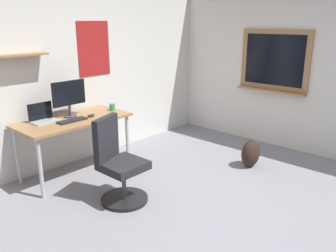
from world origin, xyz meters
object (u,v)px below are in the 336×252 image
object	(u,v)px
keyboard	(72,120)
coffee_mug	(112,107)
desk	(74,124)
monitor_primary	(69,96)
laptop	(43,117)
computer_mouse	(91,115)
backpack	(251,153)
office_chair	(118,166)

from	to	relation	value
keyboard	coffee_mug	size ratio (longest dim) A/B	4.02
desk	monitor_primary	world-z (taller)	monitor_primary
laptop	monitor_primary	bearing A→B (deg)	-7.86
computer_mouse	backpack	size ratio (longest dim) A/B	0.28
office_chair	laptop	xyz separation A→B (m)	(-0.23, 1.11, 0.39)
backpack	office_chair	bearing A→B (deg)	161.25
office_chair	laptop	distance (m)	1.20
keyboard	coffee_mug	xyz separation A→B (m)	(0.67, 0.05, 0.04)
desk	office_chair	world-z (taller)	office_chair
office_chair	computer_mouse	xyz separation A→B (m)	(0.30, 0.87, 0.35)
keyboard	coffee_mug	bearing A→B (deg)	4.28
monitor_primary	coffee_mug	bearing A→B (deg)	-14.43
keyboard	backpack	xyz separation A→B (m)	(1.79, -1.48, -0.57)
keyboard	desk	bearing A→B (deg)	50.54
laptop	backpack	size ratio (longest dim) A/B	0.82
desk	backpack	distance (m)	2.38
monitor_primary	backpack	distance (m)	2.52
keyboard	office_chair	bearing A→B (deg)	-91.17
desk	office_chair	size ratio (longest dim) A/B	1.47
office_chair	backpack	world-z (taller)	office_chair
computer_mouse	keyboard	bearing A→B (deg)	180.00
computer_mouse	desk	bearing A→B (deg)	158.02
monitor_primary	office_chair	bearing A→B (deg)	-96.58
laptop	coffee_mug	distance (m)	0.93
monitor_primary	coffee_mug	distance (m)	0.62
laptop	computer_mouse	world-z (taller)	laptop
desk	coffee_mug	xyz separation A→B (m)	(0.60, -0.03, 0.12)
laptop	keyboard	distance (m)	0.35
office_chair	laptop	size ratio (longest dim) A/B	3.06
monitor_primary	keyboard	xyz separation A→B (m)	(-0.10, -0.19, -0.26)
monitor_primary	computer_mouse	xyz separation A→B (m)	(0.18, -0.19, -0.25)
coffee_mug	backpack	distance (m)	1.99
keyboard	computer_mouse	xyz separation A→B (m)	(0.28, -0.00, 0.01)
desk	computer_mouse	world-z (taller)	computer_mouse
desk	monitor_primary	size ratio (longest dim) A/B	3.01
desk	backpack	xyz separation A→B (m)	(1.72, -1.57, -0.48)
office_chair	laptop	bearing A→B (deg)	101.56
computer_mouse	coffee_mug	world-z (taller)	coffee_mug
desk	computer_mouse	distance (m)	0.24
computer_mouse	backpack	bearing A→B (deg)	-44.36
monitor_primary	computer_mouse	distance (m)	0.36
office_chair	monitor_primary	bearing A→B (deg)	83.42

